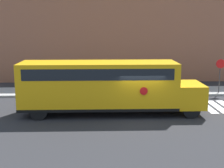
{
  "coord_description": "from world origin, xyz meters",
  "views": [
    {
      "loc": [
        -2.24,
        -17.43,
        5.31
      ],
      "look_at": [
        -1.62,
        1.14,
        1.71
      ],
      "focal_mm": 50.0,
      "sensor_mm": 36.0,
      "label": 1
    }
  ],
  "objects": [
    {
      "name": "sidewalk_strip",
      "position": [
        0.0,
        6.5,
        0.07
      ],
      "size": [
        44.0,
        3.0,
        0.15
      ],
      "color": "#9E9E99",
      "rests_on": "ground"
    },
    {
      "name": "stop_sign",
      "position": [
        6.7,
        5.55,
        1.78
      ],
      "size": [
        0.68,
        0.1,
        2.7
      ],
      "color": "#38383A",
      "rests_on": "ground"
    },
    {
      "name": "building_backdrop",
      "position": [
        0.0,
        13.0,
        4.46
      ],
      "size": [
        32.0,
        4.0,
        8.92
      ],
      "color": "#935B42",
      "rests_on": "ground"
    },
    {
      "name": "ground_plane",
      "position": [
        0.0,
        0.0,
        0.0
      ],
      "size": [
        60.0,
        60.0,
        0.0
      ],
      "primitive_type": "plane",
      "color": "#28282B"
    },
    {
      "name": "school_bus",
      "position": [
        -2.06,
        0.64,
        1.79
      ],
      "size": [
        10.73,
        2.57,
        3.12
      ],
      "color": "#EAA80F",
      "rests_on": "ground"
    }
  ]
}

